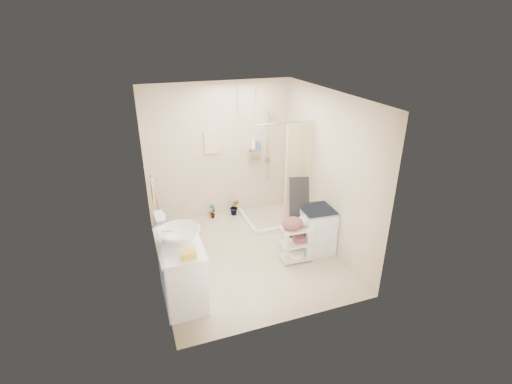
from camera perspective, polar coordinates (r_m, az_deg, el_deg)
floor at (r=6.24m, az=-1.38°, el=-9.66°), size 3.20×3.20×0.00m
ceiling at (r=5.25m, az=-1.67°, el=14.60°), size 2.80×3.20×0.04m
wall_back at (r=7.06m, az=-5.61°, el=6.17°), size 2.80×0.04×2.60m
wall_front at (r=4.28m, az=5.26°, el=-6.47°), size 2.80×0.04×2.60m
wall_left at (r=5.39m, az=-15.80°, el=-0.59°), size 0.04×3.20×2.60m
wall_right at (r=6.16m, az=10.97°, el=3.09°), size 0.04×3.20×2.60m
vanity at (r=5.22m, az=-11.36°, el=-11.80°), size 0.57×1.02×0.89m
sink at (r=4.94m, az=-11.69°, el=-6.59°), size 0.69×0.69×0.19m
counter_basket at (r=4.63m, az=-10.34°, el=-9.43°), size 0.18×0.14×0.10m
floor_basket at (r=5.26m, az=-8.58°, el=-16.61°), size 0.25×0.19×0.13m
toilet at (r=6.42m, az=-12.17°, el=-5.61°), size 0.68×0.41×0.68m
mop at (r=7.02m, az=-15.41°, el=-1.31°), size 0.12×0.12×1.10m
potted_plant_a at (r=7.33m, az=-6.73°, el=-2.95°), size 0.19×0.17×0.30m
potted_plant_b at (r=7.40m, az=-3.31°, el=-2.32°), size 0.23×0.20×0.34m
hanging_towel at (r=6.95m, az=-6.84°, el=7.55°), size 0.28×0.03×0.42m
towel_ring at (r=5.14m, az=-15.59°, el=0.27°), size 0.04×0.22×0.34m
tp_holder at (r=5.69m, az=-14.79°, el=-5.64°), size 0.08×0.12×0.14m
shower at (r=6.90m, az=2.49°, el=3.62°), size 1.10×1.10×2.10m
shampoo_bottle_a at (r=7.12m, az=-0.42°, el=7.59°), size 0.11×0.11×0.23m
shampoo_bottle_b at (r=7.15m, az=0.35°, el=7.41°), size 0.10×0.10×0.17m
washing_machine at (r=6.26m, az=9.22°, el=-5.72°), size 0.56×0.57×0.76m
laundry_rack at (r=5.98m, az=6.32°, el=-7.42°), size 0.53×0.33×0.71m
ironing_board at (r=6.13m, az=6.67°, el=-3.45°), size 0.37×0.14×1.29m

